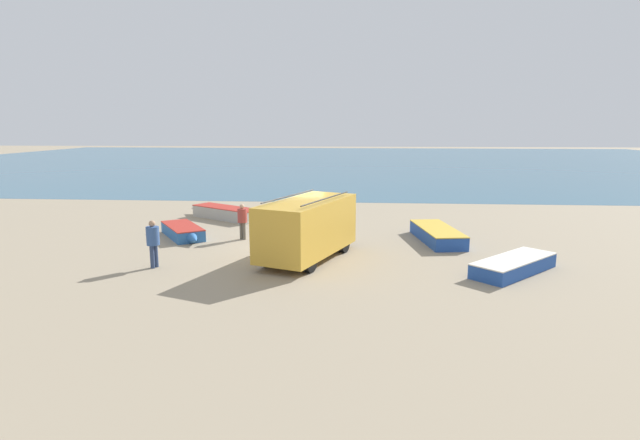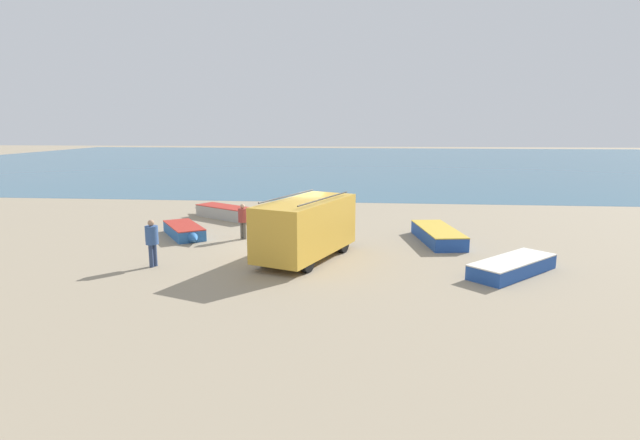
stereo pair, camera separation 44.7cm
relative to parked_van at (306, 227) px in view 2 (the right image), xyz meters
The scene contains 9 objects.
ground_plane 2.62m from the parked_van, 110.93° to the left, with size 200.00×200.00×0.00m, color gray.
sea_water 54.18m from the parked_van, 90.87° to the left, with size 120.00×80.00×0.01m, color #33607A.
parked_van is the anchor object (origin of this frame).
fishing_rowboat_0 6.45m from the parked_van, 33.55° to the left, with size 2.00×4.92×0.60m.
fishing_rowboat_1 9.70m from the parked_van, 124.00° to the left, with size 4.71×3.46×0.65m.
fishing_rowboat_2 6.89m from the parked_van, 151.33° to the left, with size 2.82×3.60×0.53m.
fishing_rowboat_3 7.48m from the parked_van, ahead, with size 3.77×3.74×0.52m.
fisherman_0 4.46m from the parked_van, 136.29° to the left, with size 0.42×0.42×1.59m.
fisherman_1 5.57m from the parked_van, 163.57° to the right, with size 0.45×0.45×1.71m.
Camera 2 is at (3.07, -20.35, 4.98)m, focal length 28.00 mm.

